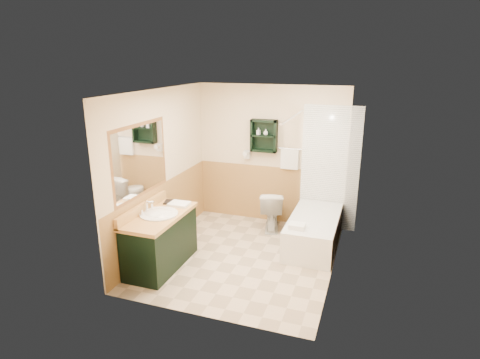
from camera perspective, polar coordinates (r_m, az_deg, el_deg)
name	(u,v)px	position (r m, az deg, el deg)	size (l,w,h in m)	color
floor	(243,256)	(6.04, 0.37, -10.89)	(3.00, 3.00, 0.00)	beige
back_wall	(271,155)	(6.98, 4.40, 3.51)	(2.60, 0.04, 2.40)	#FFEAC7
left_wall	(159,171)	(6.11, -11.42, 1.25)	(0.04, 3.00, 2.40)	#FFEAC7
right_wall	(340,189)	(5.32, 13.98, -1.29)	(0.04, 3.00, 2.40)	#FFEAC7
ceiling	(243,90)	(5.35, 0.42, 12.67)	(2.60, 3.00, 0.04)	white
wainscot_left	(164,214)	(6.32, -10.77, -4.90)	(2.98, 2.98, 1.00)	tan
wainscot_back	(269,194)	(7.15, 4.20, -2.02)	(2.58, 2.58, 1.00)	tan
mirror_frame	(140,160)	(5.56, -13.99, 2.71)	(1.30, 1.30, 1.00)	brown
mirror_glass	(141,160)	(5.56, -13.94, 2.71)	(1.20, 1.20, 0.90)	white
tile_right	(341,183)	(6.08, 14.21, -0.49)	(1.50, 1.50, 2.10)	white
tile_back	(330,169)	(6.80, 12.65, 1.46)	(0.95, 0.95, 2.10)	white
tile_accent	(345,126)	(5.89, 14.71, 7.43)	(1.50, 1.50, 0.10)	#134529
wall_shelf	(264,136)	(6.83, 3.40, 6.22)	(0.45, 0.15, 0.55)	black
hair_dryer	(247,154)	(7.01, 1.05, 3.61)	(0.10, 0.24, 0.18)	silver
towel_bar	(290,149)	(6.80, 7.14, 4.37)	(0.40, 0.06, 0.40)	white
curtain_rod	(294,116)	(5.98, 7.63, 8.93)	(0.03, 0.03, 1.60)	silver
shower_curtain	(294,169)	(6.32, 7.65, 1.49)	(1.05, 1.05, 1.70)	beige
vanity	(161,240)	(5.74, -11.23, -8.48)	(0.59, 1.22, 0.78)	black
bathtub	(314,231)	(6.37, 10.45, -7.25)	(0.72, 1.50, 0.48)	white
toilet	(272,210)	(6.85, 4.53, -4.34)	(0.38, 0.68, 0.67)	white
counter_towel	(179,204)	(5.86, -8.64, -3.47)	(0.28, 0.22, 0.04)	white
vanity_book	(164,196)	(5.98, -10.76, -2.32)	(0.15, 0.02, 0.20)	black
tub_towel	(297,226)	(5.82, 8.11, -6.57)	(0.22, 0.19, 0.07)	white
soap_bottle_a	(259,133)	(6.84, 2.65, 6.62)	(0.05, 0.12, 0.05)	white
soap_bottle_b	(266,133)	(6.80, 3.68, 6.65)	(0.08, 0.10, 0.08)	white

